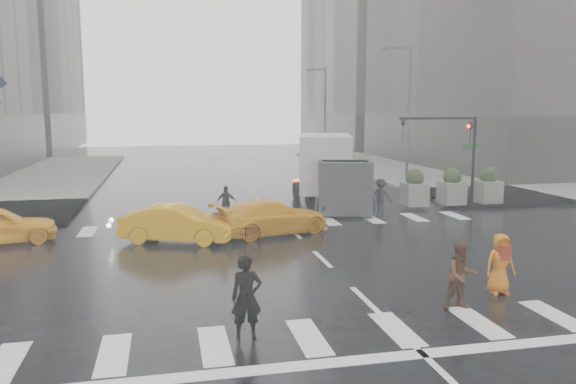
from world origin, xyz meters
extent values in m
plane|color=black|center=(0.00, 0.00, 0.00)|extent=(120.00, 120.00, 0.00)
cube|color=slate|center=(19.50, 17.50, 0.07)|extent=(35.00, 35.00, 0.15)
cube|color=#292624|center=(29.00, 27.00, 2.20)|extent=(26.05, 26.05, 4.40)
cube|color=gray|center=(29.00, 56.00, 18.00)|extent=(26.00, 26.00, 36.00)
cube|color=#292624|center=(29.00, 56.00, 2.20)|extent=(26.05, 26.05, 4.40)
cylinder|color=black|center=(10.00, 8.00, 2.25)|extent=(0.16, 0.16, 4.50)
cylinder|color=black|center=(8.00, 8.00, 4.40)|extent=(4.00, 0.12, 0.12)
imported|color=black|center=(9.75, 8.00, 3.70)|extent=(0.16, 0.20, 1.00)
imported|color=black|center=(6.20, 8.00, 3.90)|extent=(0.16, 0.20, 1.00)
sphere|color=#FF190C|center=(9.65, 8.00, 4.00)|extent=(0.20, 0.20, 0.20)
cube|color=#0C5A1A|center=(10.00, 8.30, 3.00)|extent=(0.90, 0.03, 0.22)
cylinder|color=#59595B|center=(11.00, 18.00, 4.50)|extent=(0.20, 0.20, 9.00)
cylinder|color=#59595B|center=(10.10, 18.00, 8.80)|extent=(1.80, 0.12, 0.12)
cube|color=#59595B|center=(9.20, 18.00, 8.70)|extent=(0.50, 0.22, 0.15)
cylinder|color=#59595B|center=(11.00, 38.00, 4.50)|extent=(0.20, 0.20, 9.00)
cylinder|color=#59595B|center=(10.10, 38.00, 8.80)|extent=(1.80, 0.12, 0.12)
cube|color=#59595B|center=(9.20, 38.00, 8.70)|extent=(0.50, 0.22, 0.15)
cube|color=slate|center=(7.00, 8.20, 0.70)|extent=(1.10, 1.10, 1.10)
sphere|color=#213015|center=(7.00, 8.20, 1.50)|extent=(0.90, 0.90, 0.90)
cube|color=slate|center=(9.00, 8.20, 0.70)|extent=(1.10, 1.10, 1.10)
sphere|color=#213015|center=(9.00, 8.20, 1.50)|extent=(0.90, 0.90, 0.90)
cube|color=slate|center=(11.00, 8.20, 0.70)|extent=(1.10, 1.10, 1.10)
sphere|color=#213015|center=(11.00, 8.20, 1.50)|extent=(0.90, 0.90, 0.90)
imported|color=black|center=(-3.30, -5.77, 0.90)|extent=(0.67, 0.45, 1.80)
imported|color=black|center=(-3.30, -5.77, 1.99)|extent=(0.99, 1.01, 0.88)
imported|color=#4B2B1A|center=(2.02, -5.14, 0.84)|extent=(0.85, 0.68, 1.69)
imported|color=orange|center=(3.63, -4.27, 0.81)|extent=(0.83, 0.58, 1.61)
cube|color=maroon|center=(3.63, -4.45, 1.15)|extent=(0.29, 0.18, 0.40)
imported|color=black|center=(-2.32, 7.39, 0.74)|extent=(0.92, 0.62, 1.48)
imported|color=black|center=(4.93, 7.39, 0.81)|extent=(1.19, 1.08, 1.62)
imported|color=#FFAB0D|center=(-4.52, 3.47, 0.68)|extent=(4.36, 2.73, 1.36)
imported|color=#FFAB0D|center=(-0.93, 3.99, 0.67)|extent=(4.48, 3.05, 1.35)
cube|color=silver|center=(3.10, 10.53, 2.13)|extent=(2.50, 4.78, 2.81)
cube|color=#313136|center=(3.10, 7.20, 1.30)|extent=(2.39, 1.87, 2.39)
cube|color=black|center=(3.10, 7.20, 2.03)|extent=(2.08, 0.94, 0.94)
cylinder|color=black|center=(2.01, 7.00, 0.47)|extent=(0.29, 0.94, 0.94)
cylinder|color=black|center=(4.19, 7.00, 0.47)|extent=(0.29, 0.94, 0.94)
cylinder|color=black|center=(2.01, 9.28, 0.47)|extent=(0.29, 0.94, 0.94)
cylinder|color=black|center=(4.19, 9.28, 0.47)|extent=(0.29, 0.94, 0.94)
cylinder|color=black|center=(2.01, 12.20, 0.47)|extent=(0.29, 0.94, 0.94)
cylinder|color=black|center=(4.19, 12.20, 0.47)|extent=(0.29, 0.94, 0.94)
camera|label=1|loc=(-4.87, -17.04, 4.81)|focal=35.00mm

